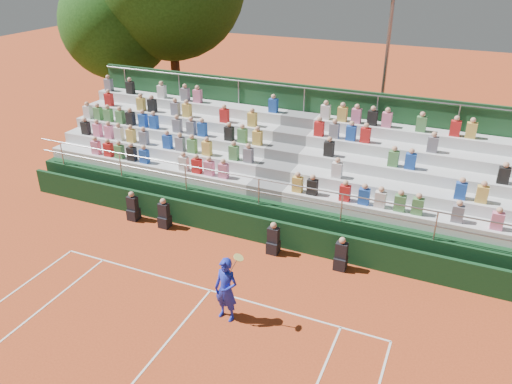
% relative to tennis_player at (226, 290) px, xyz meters
% --- Properties ---
extents(ground, '(90.00, 90.00, 0.00)m').
position_rel_tennis_player_xyz_m(ground, '(-1.02, 0.89, -0.98)').
color(ground, '#B9461E').
rests_on(ground, ground).
extents(courtside_wall, '(20.00, 0.15, 1.00)m').
position_rel_tennis_player_xyz_m(courtside_wall, '(-1.02, 4.09, -0.48)').
color(courtside_wall, black).
rests_on(courtside_wall, ground).
extents(line_officials, '(8.57, 0.40, 1.19)m').
position_rel_tennis_player_xyz_m(line_officials, '(-2.01, 3.64, -0.51)').
color(line_officials, black).
rests_on(line_officials, ground).
extents(grandstand, '(20.00, 5.20, 4.40)m').
position_rel_tennis_player_xyz_m(grandstand, '(-1.05, 7.33, 0.10)').
color(grandstand, black).
rests_on(grandstand, ground).
extents(tennis_player, '(0.92, 0.56, 2.22)m').
position_rel_tennis_player_xyz_m(tennis_player, '(0.00, 0.00, 0.00)').
color(tennis_player, '#1929BD').
rests_on(tennis_player, ground).
extents(tree_west, '(6.05, 6.05, 8.75)m').
position_rel_tennis_player_xyz_m(tree_west, '(-13.05, 12.96, 4.73)').
color(tree_west, '#3C2515').
rests_on(tree_west, ground).
extents(floodlight_mast, '(0.60, 0.25, 7.89)m').
position_rel_tennis_player_xyz_m(floodlight_mast, '(1.50, 13.16, 3.63)').
color(floodlight_mast, gray).
rests_on(floodlight_mast, ground).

